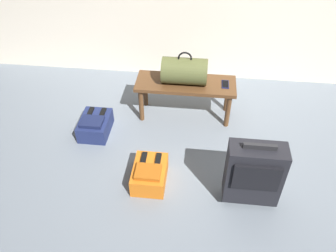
{
  "coord_description": "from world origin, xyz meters",
  "views": [
    {
      "loc": [
        -0.23,
        -2.11,
        2.33
      ],
      "look_at": [
        -0.5,
        0.27,
        0.25
      ],
      "focal_mm": 36.73,
      "sensor_mm": 36.0,
      "label": 1
    }
  ],
  "objects_px": {
    "bench": "(186,88)",
    "suitcase_upright_charcoal": "(254,173)",
    "backpack_navy": "(95,125)",
    "duffel_bag_olive": "(185,71)",
    "backpack_orange": "(150,174)",
    "cell_phone": "(225,84)"
  },
  "relations": [
    {
      "from": "duffel_bag_olive",
      "to": "bench",
      "type": "bearing_deg",
      "value": -0.0
    },
    {
      "from": "suitcase_upright_charcoal",
      "to": "backpack_navy",
      "type": "height_order",
      "value": "suitcase_upright_charcoal"
    },
    {
      "from": "cell_phone",
      "to": "suitcase_upright_charcoal",
      "type": "xyz_separation_m",
      "value": [
        0.21,
        -1.06,
        -0.09
      ]
    },
    {
      "from": "cell_phone",
      "to": "backpack_orange",
      "type": "bearing_deg",
      "value": -122.98
    },
    {
      "from": "bench",
      "to": "suitcase_upright_charcoal",
      "type": "height_order",
      "value": "suitcase_upright_charcoal"
    },
    {
      "from": "bench",
      "to": "backpack_navy",
      "type": "relative_size",
      "value": 2.63
    },
    {
      "from": "cell_phone",
      "to": "backpack_orange",
      "type": "distance_m",
      "value": 1.19
    },
    {
      "from": "bench",
      "to": "backpack_orange",
      "type": "relative_size",
      "value": 2.63
    },
    {
      "from": "duffel_bag_olive",
      "to": "suitcase_upright_charcoal",
      "type": "height_order",
      "value": "duffel_bag_olive"
    },
    {
      "from": "backpack_orange",
      "to": "backpack_navy",
      "type": "xyz_separation_m",
      "value": [
        -0.64,
        0.57,
        0.0
      ]
    },
    {
      "from": "bench",
      "to": "cell_phone",
      "type": "distance_m",
      "value": 0.4
    },
    {
      "from": "bench",
      "to": "suitcase_upright_charcoal",
      "type": "relative_size",
      "value": 1.6
    },
    {
      "from": "bench",
      "to": "cell_phone",
      "type": "height_order",
      "value": "cell_phone"
    },
    {
      "from": "cell_phone",
      "to": "bench",
      "type": "bearing_deg",
      "value": -179.59
    },
    {
      "from": "suitcase_upright_charcoal",
      "to": "backpack_orange",
      "type": "relative_size",
      "value": 1.65
    },
    {
      "from": "bench",
      "to": "backpack_orange",
      "type": "distance_m",
      "value": 1.02
    },
    {
      "from": "duffel_bag_olive",
      "to": "cell_phone",
      "type": "relative_size",
      "value": 3.06
    },
    {
      "from": "bench",
      "to": "duffel_bag_olive",
      "type": "height_order",
      "value": "duffel_bag_olive"
    },
    {
      "from": "duffel_bag_olive",
      "to": "backpack_orange",
      "type": "distance_m",
      "value": 1.08
    },
    {
      "from": "duffel_bag_olive",
      "to": "backpack_navy",
      "type": "distance_m",
      "value": 1.04
    },
    {
      "from": "backpack_orange",
      "to": "bench",
      "type": "bearing_deg",
      "value": 76.47
    },
    {
      "from": "cell_phone",
      "to": "duffel_bag_olive",
      "type": "bearing_deg",
      "value": -179.61
    }
  ]
}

